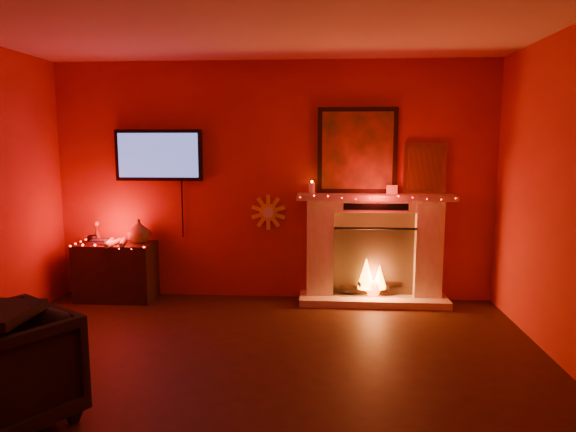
{
  "coord_description": "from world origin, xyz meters",
  "views": [
    {
      "loc": [
        0.57,
        -3.32,
        1.78
      ],
      "look_at": [
        0.23,
        1.7,
        1.07
      ],
      "focal_mm": 32.0,
      "sensor_mm": 36.0,
      "label": 1
    }
  ],
  "objects_px": {
    "tv": "(159,155)",
    "console_table": "(117,268)",
    "fireplace": "(373,239)",
    "sunburst_clock": "(268,212)"
  },
  "relations": [
    {
      "from": "tv",
      "to": "fireplace",
      "type": "bearing_deg",
      "value": -1.5
    },
    {
      "from": "tv",
      "to": "console_table",
      "type": "distance_m",
      "value": 1.37
    },
    {
      "from": "sunburst_clock",
      "to": "console_table",
      "type": "height_order",
      "value": "sunburst_clock"
    },
    {
      "from": "fireplace",
      "to": "console_table",
      "type": "distance_m",
      "value": 2.94
    },
    {
      "from": "fireplace",
      "to": "console_table",
      "type": "bearing_deg",
      "value": -177.52
    },
    {
      "from": "fireplace",
      "to": "sunburst_clock",
      "type": "relative_size",
      "value": 5.45
    },
    {
      "from": "sunburst_clock",
      "to": "console_table",
      "type": "distance_m",
      "value": 1.84
    },
    {
      "from": "fireplace",
      "to": "tv",
      "type": "relative_size",
      "value": 1.76
    },
    {
      "from": "sunburst_clock",
      "to": "tv",
      "type": "bearing_deg",
      "value": -178.76
    },
    {
      "from": "tv",
      "to": "sunburst_clock",
      "type": "height_order",
      "value": "tv"
    }
  ]
}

